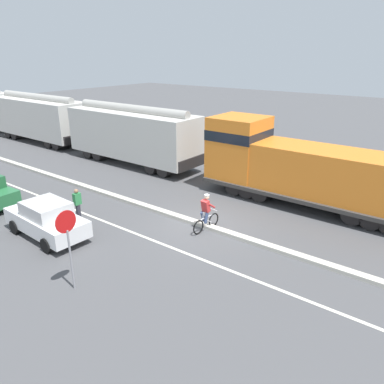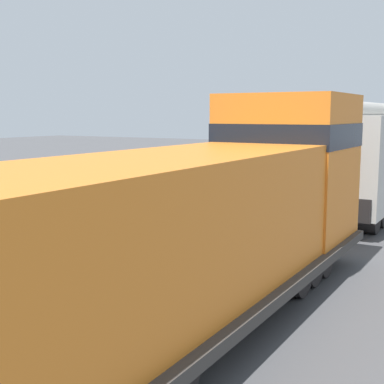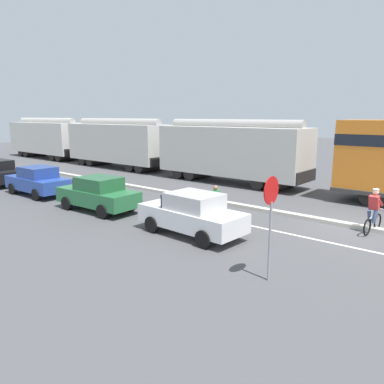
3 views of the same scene
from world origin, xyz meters
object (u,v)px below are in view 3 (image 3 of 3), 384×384
at_px(pedestrian_by_cars, 215,204).
at_px(hopper_car_trailing, 47,138).
at_px(hopper_car_lead, 231,152).
at_px(hopper_car_middle, 118,143).
at_px(parked_car_blue, 37,181).
at_px(cyclist, 374,212).
at_px(parked_car_white, 192,214).
at_px(parked_car_green, 98,194).
at_px(stop_sign, 271,208).

bearing_deg(pedestrian_by_cars, hopper_car_trailing, 73.26).
distance_m(hopper_car_lead, hopper_car_middle, 11.60).
bearing_deg(hopper_car_middle, hopper_car_trailing, 90.00).
height_order(parked_car_blue, pedestrian_by_cars, same).
bearing_deg(hopper_car_lead, cyclist, -118.57).
bearing_deg(hopper_car_trailing, parked_car_white, -109.85).
height_order(hopper_car_lead, parked_car_blue, hopper_car_lead).
relative_size(parked_car_blue, pedestrian_by_cars, 2.61).
distance_m(hopper_car_middle, parked_car_green, 15.15).
xyz_separation_m(parked_car_green, pedestrian_by_cars, (1.80, -5.51, 0.03)).
bearing_deg(stop_sign, cyclist, -9.09).
relative_size(parked_car_green, pedestrian_by_cars, 2.64).
bearing_deg(parked_car_green, stop_sign, -99.67).
relative_size(hopper_car_middle, parked_car_blue, 2.51).
bearing_deg(cyclist, parked_car_white, 131.94).
bearing_deg(pedestrian_by_cars, cyclist, -62.10).
height_order(hopper_car_trailing, parked_car_green, hopper_car_trailing).
height_order(parked_car_white, stop_sign, stop_sign).
xyz_separation_m(hopper_car_middle, hopper_car_trailing, (0.00, 11.60, 0.00)).
height_order(hopper_car_trailing, pedestrian_by_cars, hopper_car_trailing).
relative_size(cyclist, stop_sign, 0.60).
bearing_deg(parked_car_blue, cyclist, -74.15).
distance_m(parked_car_blue, stop_sign, 15.56).
height_order(parked_car_blue, cyclist, cyclist).
distance_m(hopper_car_lead, hopper_car_trailing, 23.20).
distance_m(parked_car_blue, cyclist, 17.09).
bearing_deg(pedestrian_by_cars, parked_car_white, -172.89).
xyz_separation_m(hopper_car_middle, parked_car_white, (-10.25, -16.80, -1.26)).
xyz_separation_m(parked_car_green, stop_sign, (-1.68, -9.87, 1.21)).
distance_m(parked_car_white, cyclist, 6.92).
xyz_separation_m(hopper_car_lead, cyclist, (-5.63, -10.34, -1.26)).
xyz_separation_m(cyclist, pedestrian_by_cars, (-2.84, 5.37, 0.03)).
bearing_deg(hopper_car_middle, stop_sign, -119.74).
height_order(cyclist, stop_sign, stop_sign).
xyz_separation_m(hopper_car_lead, parked_car_white, (-10.25, -5.20, -1.26)).
bearing_deg(cyclist, pedestrian_by_cars, 117.90).
height_order(hopper_car_middle, parked_car_white, hopper_car_middle).
distance_m(parked_car_white, pedestrian_by_cars, 1.79).
bearing_deg(hopper_car_trailing, pedestrian_by_cars, -106.74).
xyz_separation_m(cyclist, stop_sign, (-6.32, 1.01, 1.21)).
xyz_separation_m(parked_car_white, pedestrian_by_cars, (1.78, 0.22, 0.03)).
bearing_deg(cyclist, hopper_car_middle, 75.61).
bearing_deg(hopper_car_trailing, stop_sign, -110.18).
height_order(hopper_car_trailing, parked_car_white, hopper_car_trailing).
bearing_deg(hopper_car_trailing, parked_car_blue, -121.06).
relative_size(stop_sign, pedestrian_by_cars, 1.78).
bearing_deg(pedestrian_by_cars, stop_sign, -128.64).
bearing_deg(hopper_car_lead, hopper_car_trailing, 90.00).
bearing_deg(parked_car_green, hopper_car_trailing, 65.61).
bearing_deg(parked_car_white, cyclist, -48.06).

